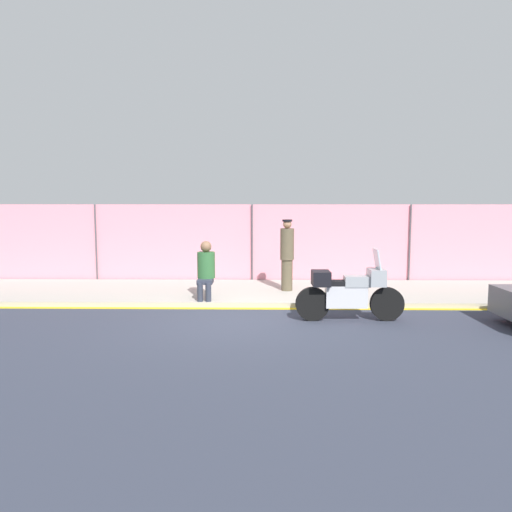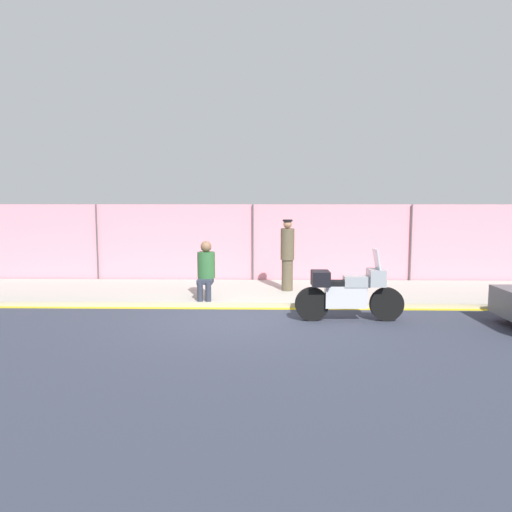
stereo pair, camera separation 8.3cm
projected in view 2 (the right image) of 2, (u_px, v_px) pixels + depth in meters
The scene contains 7 objects.
ground_plane at pixel (246, 320), 10.30m from camera, with size 120.00×120.00×0.00m, color #333847.
sidewalk at pixel (251, 292), 13.12m from camera, with size 34.26×3.31×0.12m.
curb_paint_stripe at pixel (248, 308), 11.39m from camera, with size 34.26×0.18×0.01m.
storefront_fence at pixel (253, 244), 14.73m from camera, with size 32.55×0.17×2.34m.
motorcycle at pixel (348, 292), 10.20m from camera, with size 2.23×0.51×1.49m.
officer_standing at pixel (287, 254), 12.90m from camera, with size 0.36×0.36×1.85m.
person_seated_on_curb at pixel (206, 267), 11.90m from camera, with size 0.43×0.72×1.38m.
Camera 2 is at (0.45, -10.08, 2.49)m, focal length 35.00 mm.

